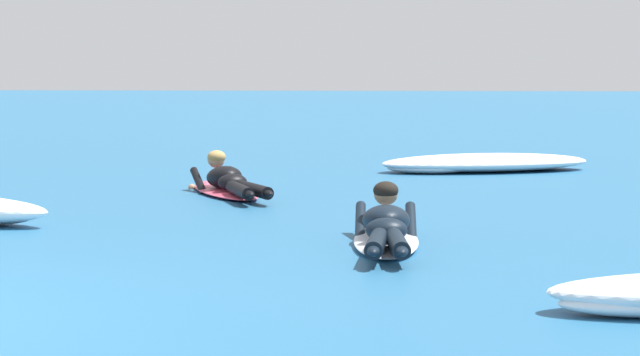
{
  "coord_description": "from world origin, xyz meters",
  "views": [
    {
      "loc": [
        3.55,
        -6.83,
        1.48
      ],
      "look_at": [
        2.48,
        5.19,
        0.39
      ],
      "focal_mm": 69.33,
      "sensor_mm": 36.0,
      "label": 1
    }
  ],
  "objects": [
    {
      "name": "ground_plane",
      "position": [
        0.0,
        10.0,
        0.0
      ],
      "size": [
        120.0,
        120.0,
        0.0
      ],
      "primitive_type": "plane",
      "color": "#235B84"
    },
    {
      "name": "surfer_near",
      "position": [
        3.19,
        3.31,
        0.14
      ],
      "size": [
        0.63,
        2.49,
        0.54
      ],
      "color": "silver",
      "rests_on": "ground"
    },
    {
      "name": "surfer_far",
      "position": [
        1.23,
        7.2,
        0.14
      ],
      "size": [
        1.41,
        2.42,
        0.53
      ],
      "color": "#E54C66",
      "rests_on": "ground"
    },
    {
      "name": "whitewater_mid_right",
      "position": [
        4.35,
        10.82,
        0.12
      ],
      "size": [
        3.29,
        2.11,
        0.25
      ],
      "color": "white",
      "rests_on": "ground"
    }
  ]
}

